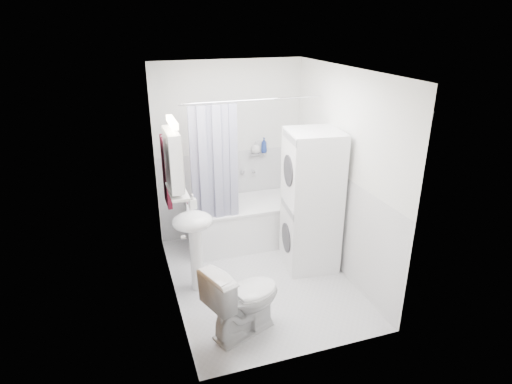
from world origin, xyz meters
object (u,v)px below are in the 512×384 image
object	(u,v)px
bathtub	(247,221)
sink	(194,233)
toilet	(244,298)
washer_dryer	(311,201)

from	to	relation	value
bathtub	sink	distance (m)	1.28
bathtub	toilet	bearing A→B (deg)	-108.12
washer_dryer	bathtub	bearing A→B (deg)	132.71
bathtub	toilet	size ratio (longest dim) A/B	1.98
sink	toilet	bearing A→B (deg)	-70.53
washer_dryer	sink	bearing A→B (deg)	-169.78
bathtub	sink	world-z (taller)	sink
bathtub	washer_dryer	bearing A→B (deg)	-54.37
bathtub	sink	bearing A→B (deg)	-135.12
toilet	washer_dryer	bearing A→B (deg)	-71.37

